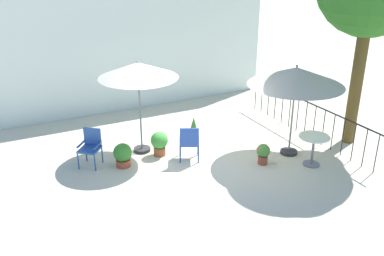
% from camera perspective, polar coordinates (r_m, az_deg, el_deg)
% --- Properties ---
extents(ground_plane, '(60.00, 60.00, 0.00)m').
position_cam_1_polar(ground_plane, '(10.67, -0.49, -4.52)').
color(ground_plane, beige).
extents(villa_facade, '(9.84, 0.30, 4.26)m').
position_cam_1_polar(villa_facade, '(13.88, -8.75, 11.08)').
color(villa_facade, white).
rests_on(villa_facade, ground).
extents(terrace_railing, '(0.03, 5.29, 1.01)m').
position_cam_1_polar(terrace_railing, '(12.31, 15.06, 1.96)').
color(terrace_railing, black).
rests_on(terrace_railing, ground).
extents(patio_umbrella_0, '(1.97, 1.97, 2.43)m').
position_cam_1_polar(patio_umbrella_0, '(10.54, -7.22, 7.56)').
color(patio_umbrella_0, '#2D2D2D').
rests_on(patio_umbrella_0, ground).
extents(patio_umbrella_1, '(2.35, 2.35, 2.35)m').
position_cam_1_polar(patio_umbrella_1, '(10.64, 13.74, 6.67)').
color(patio_umbrella_1, '#2D2D2D').
rests_on(patio_umbrella_1, ground).
extents(cafe_table_0, '(0.75, 0.75, 0.76)m').
position_cam_1_polar(cafe_table_0, '(10.71, 15.93, -2.21)').
color(cafe_table_0, silver).
rests_on(cafe_table_0, ground).
extents(patio_chair_0, '(0.64, 0.64, 0.93)m').
position_cam_1_polar(patio_chair_0, '(10.50, -0.37, -1.75)').
color(patio_chair_0, '#274AA1').
rests_on(patio_chair_0, ground).
extents(patio_chair_1, '(0.66, 0.66, 0.91)m').
position_cam_1_polar(patio_chair_1, '(10.61, -13.38, -2.22)').
color(patio_chair_1, '#29519B').
rests_on(patio_chair_1, ground).
extents(potted_plant_0, '(0.34, 0.33, 0.53)m').
position_cam_1_polar(potted_plant_0, '(10.58, 9.49, -3.28)').
color(potted_plant_0, '#99472D').
rests_on(potted_plant_0, ground).
extents(potted_plant_1, '(0.44, 0.44, 0.64)m').
position_cam_1_polar(potted_plant_1, '(10.88, -4.39, -1.94)').
color(potted_plant_1, '#9D532D').
rests_on(potted_plant_1, ground).
extents(potted_plant_2, '(0.45, 0.45, 0.59)m').
position_cam_1_polar(potted_plant_2, '(10.46, -9.25, -3.52)').
color(potted_plant_2, '#AD4A30').
rests_on(potted_plant_2, ground).
extents(potted_plant_3, '(0.31, 0.31, 0.73)m').
position_cam_1_polar(potted_plant_3, '(11.57, 0.23, -0.11)').
color(potted_plant_3, '#B8653C').
rests_on(potted_plant_3, ground).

